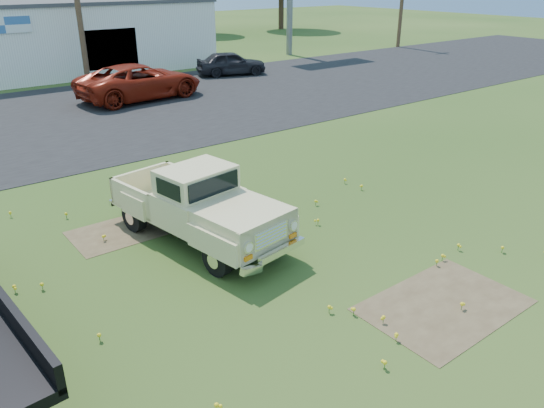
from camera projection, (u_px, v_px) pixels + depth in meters
The scene contains 8 objects.
ground at pixel (279, 265), 11.07m from camera, with size 140.00×140.00×0.00m, color #294817.
asphalt_lot at pixel (54, 121), 21.95m from camera, with size 90.00×14.00×0.02m, color black.
dirt_patch_a at pixel (444, 305), 9.73m from camera, with size 3.00×2.00×0.01m, color brown.
dirt_patch_b at pixel (120, 232), 12.49m from camera, with size 2.20×1.60×0.01m, color brown.
commercial_building at pixel (87, 34), 33.16m from camera, with size 14.20×8.20×4.15m.
vintage_pickup_truck at pixel (198, 204), 11.80m from camera, with size 1.87×4.82×1.75m, color beige, non-canonical shape.
red_pickup at pixel (140, 82), 25.33m from camera, with size 2.77×6.00×1.67m, color maroon.
dark_sedan at pixel (231, 63), 31.45m from camera, with size 1.63×4.06×1.38m, color black.
Camera 1 is at (-6.00, -7.54, 5.60)m, focal length 35.00 mm.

